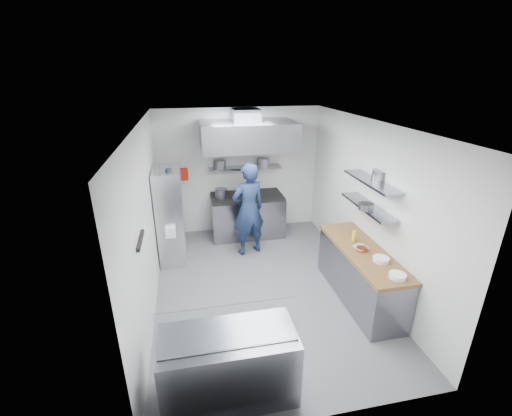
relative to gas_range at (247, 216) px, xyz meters
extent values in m
plane|color=#505052|center=(-0.10, -2.10, -0.45)|extent=(5.00, 5.00, 0.00)
plane|color=silver|center=(-0.10, -2.10, 2.35)|extent=(5.00, 5.00, 0.00)
cube|color=white|center=(-0.10, 0.40, 0.95)|extent=(3.60, 2.80, 0.02)
cube|color=white|center=(-0.10, -4.60, 0.95)|extent=(3.60, 2.80, 0.02)
cube|color=white|center=(-1.90, -2.10, 0.95)|extent=(2.80, 5.00, 0.02)
cube|color=white|center=(1.70, -2.10, 0.95)|extent=(2.80, 5.00, 0.02)
cube|color=gray|center=(0.00, 0.00, 0.00)|extent=(1.60, 0.80, 0.90)
cube|color=black|center=(0.00, 0.00, 0.48)|extent=(1.57, 0.78, 0.06)
cylinder|color=slate|center=(-0.57, -0.05, 0.61)|extent=(0.26, 0.26, 0.20)
cylinder|color=slate|center=(-0.02, -0.01, 0.63)|extent=(0.31, 0.31, 0.24)
cube|color=gray|center=(0.00, 0.24, 1.07)|extent=(1.60, 0.30, 0.04)
cylinder|color=slate|center=(-0.55, 0.23, 1.18)|extent=(0.26, 0.26, 0.18)
cylinder|color=slate|center=(0.36, 0.05, 1.20)|extent=(0.27, 0.27, 0.22)
cube|color=gray|center=(0.00, -0.18, 1.85)|extent=(1.90, 1.15, 0.55)
cube|color=slate|center=(0.00, 0.05, 2.23)|extent=(0.55, 0.55, 0.24)
cube|color=red|center=(-1.35, 0.34, 0.97)|extent=(0.22, 0.10, 0.26)
imported|color=#172546|center=(-0.12, -0.82, 0.50)|extent=(0.80, 0.64, 1.90)
cube|color=silver|center=(-1.63, -0.75, 0.48)|extent=(0.50, 0.90, 1.85)
cube|color=white|center=(-1.63, -1.19, 0.35)|extent=(0.18, 0.22, 0.20)
cube|color=yellow|center=(-1.63, -0.75, 0.85)|extent=(0.15, 0.19, 0.17)
cylinder|color=black|center=(-1.58, -0.92, 1.35)|extent=(0.12, 0.12, 0.18)
cube|color=black|center=(-1.88, -3.00, 1.10)|extent=(0.04, 0.55, 0.05)
cube|color=gray|center=(1.38, -2.70, -0.03)|extent=(0.62, 2.00, 0.84)
cube|color=brown|center=(1.38, -2.70, 0.42)|extent=(0.65, 2.04, 0.06)
cylinder|color=white|center=(1.45, -3.52, 0.48)|extent=(0.23, 0.23, 0.06)
cylinder|color=white|center=(1.46, -3.08, 0.48)|extent=(0.24, 0.24, 0.06)
cylinder|color=#B65B33|center=(1.34, -2.73, 0.48)|extent=(0.17, 0.17, 0.06)
cylinder|color=yellow|center=(1.36, -2.39, 0.54)|extent=(0.06, 0.06, 0.18)
imported|color=white|center=(1.33, -2.70, 0.48)|extent=(0.26, 0.26, 0.05)
cube|color=gray|center=(1.54, -2.40, 1.05)|extent=(0.30, 1.30, 0.04)
cube|color=gray|center=(1.54, -2.40, 1.47)|extent=(0.30, 1.30, 0.04)
cylinder|color=slate|center=(1.42, -2.56, 1.12)|extent=(0.23, 0.23, 0.10)
cylinder|color=slate|center=(1.71, -2.38, 1.56)|extent=(0.29, 0.29, 0.14)
cube|color=gray|center=(-0.94, -4.10, -0.03)|extent=(1.50, 0.70, 0.85)
cube|color=silver|center=(-0.94, -4.22, 0.62)|extent=(1.47, 0.19, 0.42)
camera|label=1|loc=(-1.22, -7.02, 3.06)|focal=24.00mm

